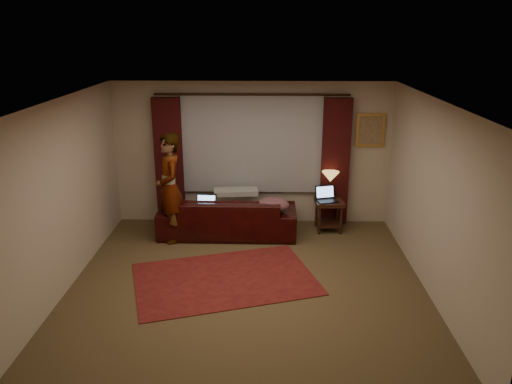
% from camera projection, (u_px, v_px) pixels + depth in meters
% --- Properties ---
extents(floor, '(5.00, 5.00, 0.01)m').
position_uv_depth(floor, '(247.00, 285.00, 7.09)').
color(floor, brown).
rests_on(floor, ground).
extents(ceiling, '(5.00, 5.00, 0.02)m').
position_uv_depth(ceiling, '(246.00, 101.00, 6.27)').
color(ceiling, silver).
rests_on(ceiling, ground).
extents(wall_back, '(5.00, 0.02, 2.60)m').
position_uv_depth(wall_back, '(252.00, 154.00, 9.05)').
color(wall_back, '#BEAC95').
rests_on(wall_back, ground).
extents(wall_front, '(5.00, 0.02, 2.60)m').
position_uv_depth(wall_front, '(235.00, 293.00, 4.31)').
color(wall_front, '#BEAC95').
rests_on(wall_front, ground).
extents(wall_left, '(0.02, 5.00, 2.60)m').
position_uv_depth(wall_left, '(62.00, 197.00, 6.73)').
color(wall_left, '#BEAC95').
rests_on(wall_left, ground).
extents(wall_right, '(0.02, 5.00, 2.60)m').
position_uv_depth(wall_right, '(434.00, 200.00, 6.63)').
color(wall_right, '#BEAC95').
rests_on(wall_right, ground).
extents(sheer_curtain, '(2.50, 0.05, 1.80)m').
position_uv_depth(sheer_curtain, '(252.00, 144.00, 8.93)').
color(sheer_curtain, '#9999A0').
rests_on(sheer_curtain, wall_back).
extents(drape_left, '(0.50, 0.14, 2.30)m').
position_uv_depth(drape_left, '(169.00, 161.00, 9.02)').
color(drape_left, '#340C0C').
rests_on(drape_left, floor).
extents(drape_right, '(0.50, 0.14, 2.30)m').
position_uv_depth(drape_right, '(335.00, 162.00, 8.95)').
color(drape_right, '#340C0C').
rests_on(drape_right, floor).
extents(curtain_rod, '(0.04, 0.04, 3.40)m').
position_uv_depth(curtain_rod, '(252.00, 95.00, 8.61)').
color(curtain_rod, black).
rests_on(curtain_rod, wall_back).
extents(picture_frame, '(0.50, 0.04, 0.60)m').
position_uv_depth(picture_frame, '(370.00, 130.00, 8.84)').
color(picture_frame, '#C29141').
rests_on(picture_frame, wall_back).
extents(sofa, '(2.39, 1.05, 0.96)m').
position_uv_depth(sofa, '(228.00, 208.00, 8.70)').
color(sofa, black).
rests_on(sofa, floor).
extents(throw_blanket, '(0.80, 0.39, 0.09)m').
position_uv_depth(throw_blanket, '(236.00, 178.00, 8.79)').
color(throw_blanket, '#9D9C96').
rests_on(throw_blanket, sofa).
extents(clothing_pile, '(0.64, 0.54, 0.24)m').
position_uv_depth(clothing_pile, '(273.00, 205.00, 8.49)').
color(clothing_pile, brown).
rests_on(clothing_pile, sofa).
extents(laptop_sofa, '(0.36, 0.39, 0.25)m').
position_uv_depth(laptop_sofa, '(205.00, 204.00, 8.55)').
color(laptop_sofa, black).
rests_on(laptop_sofa, sofa).
extents(area_rug, '(2.94, 2.38, 0.01)m').
position_uv_depth(area_rug, '(225.00, 279.00, 7.25)').
color(area_rug, maroon).
rests_on(area_rug, floor).
extents(end_table, '(0.51, 0.51, 0.57)m').
position_uv_depth(end_table, '(329.00, 215.00, 8.93)').
color(end_table, black).
rests_on(end_table, floor).
extents(tiffany_lamp, '(0.36, 0.36, 0.49)m').
position_uv_depth(tiffany_lamp, '(330.00, 185.00, 8.88)').
color(tiffany_lamp, '#A29442').
rests_on(tiffany_lamp, end_table).
extents(laptop_table, '(0.44, 0.47, 0.26)m').
position_uv_depth(laptop_table, '(328.00, 194.00, 8.75)').
color(laptop_table, black).
rests_on(laptop_table, end_table).
extents(person, '(0.71, 0.71, 1.86)m').
position_uv_depth(person, '(170.00, 188.00, 8.31)').
color(person, '#9D9C96').
rests_on(person, floor).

